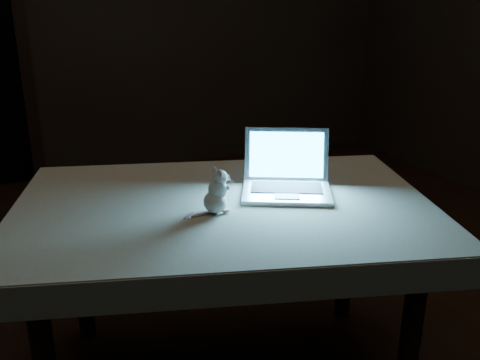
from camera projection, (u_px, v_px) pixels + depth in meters
name	position (u px, v px, depth m)	size (l,w,h in m)	color
floor	(242.00, 356.00, 2.10)	(5.00, 5.00, 0.00)	black
table	(225.00, 294.00, 1.89)	(1.28, 0.82, 0.68)	black
tablecloth	(223.00, 220.00, 1.76)	(1.38, 0.92, 0.10)	beige
laptop	(287.00, 167.00, 1.81)	(0.30, 0.26, 0.20)	silver
plush_mouse	(215.00, 191.00, 1.67)	(0.11, 0.11, 0.15)	silver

